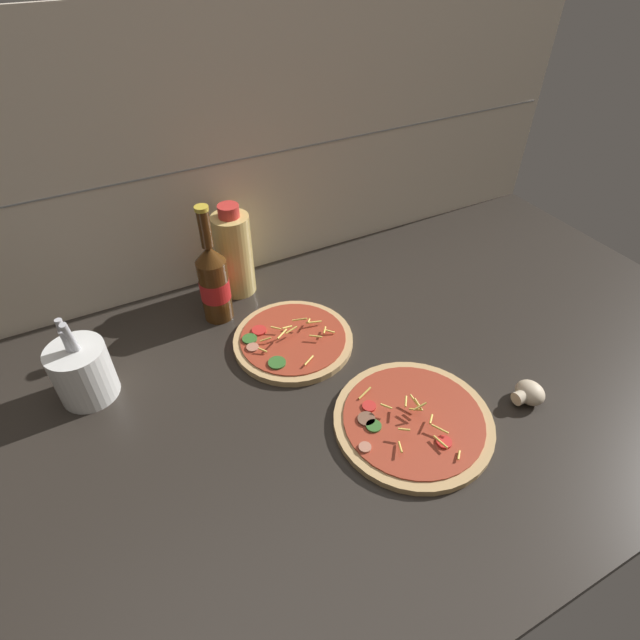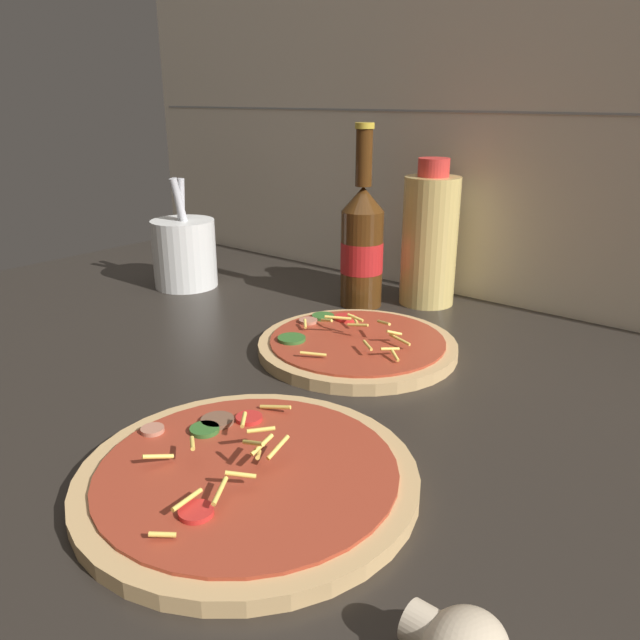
{
  "view_description": "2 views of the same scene",
  "coord_description": "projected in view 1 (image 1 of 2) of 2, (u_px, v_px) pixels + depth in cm",
  "views": [
    {
      "loc": [
        -37.8,
        -52.33,
        72.4
      ],
      "look_at": [
        -4.67,
        10.72,
        11.29
      ],
      "focal_mm": 28.0,
      "sensor_mm": 36.0,
      "label": 1
    },
    {
      "loc": [
        33.04,
        -41.73,
        32.2
      ],
      "look_at": [
        -10.19,
        11.29,
        7.51
      ],
      "focal_mm": 35.0,
      "sensor_mm": 36.0,
      "label": 2
    }
  ],
  "objects": [
    {
      "name": "tile_backsplash",
      "position": [
        264.0,
        154.0,
        1.07
      ],
      "size": [
        160.0,
        1.13,
        60.0
      ],
      "color": "beige",
      "rests_on": "ground"
    },
    {
      "name": "pizza_near",
      "position": [
        413.0,
        421.0,
        0.86
      ],
      "size": [
        27.53,
        27.53,
        4.83
      ],
      "color": "tan",
      "rests_on": "counter_slab"
    },
    {
      "name": "pizza_far",
      "position": [
        293.0,
        340.0,
        1.01
      ],
      "size": [
        24.26,
        24.26,
        4.47
      ],
      "color": "tan",
      "rests_on": "counter_slab"
    },
    {
      "name": "beer_bottle",
      "position": [
        214.0,
        281.0,
        1.02
      ],
      "size": [
        6.25,
        6.25,
        26.22
      ],
      "color": "#47280F",
      "rests_on": "counter_slab"
    },
    {
      "name": "mushroom_left",
      "position": [
        529.0,
        393.0,
        0.89
      ],
      "size": [
        5.75,
        5.48,
        3.83
      ],
      "color": "beige",
      "rests_on": "counter_slab"
    },
    {
      "name": "counter_slab",
      "position": [
        368.0,
        385.0,
        0.95
      ],
      "size": [
        160.0,
        90.0,
        2.5
      ],
      "color": "#28231E",
      "rests_on": "ground"
    },
    {
      "name": "utensil_crock",
      "position": [
        83.0,
        371.0,
        0.88
      ],
      "size": [
        10.17,
        10.17,
        17.78
      ],
      "color": "silver",
      "rests_on": "counter_slab"
    },
    {
      "name": "oil_bottle",
      "position": [
        234.0,
        253.0,
        1.09
      ],
      "size": [
        8.15,
        8.15,
        21.41
      ],
      "color": "#D6B766",
      "rests_on": "counter_slab"
    }
  ]
}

